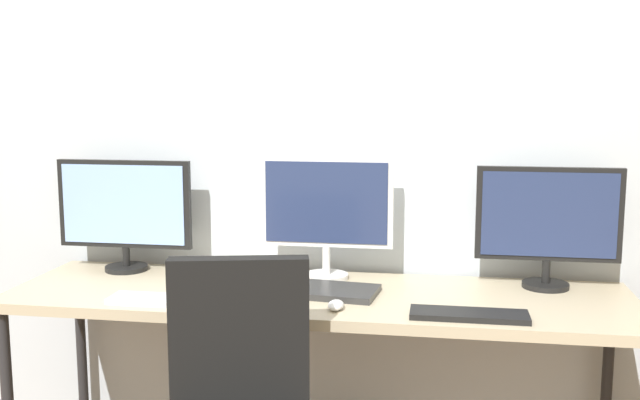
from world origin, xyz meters
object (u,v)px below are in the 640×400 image
object	(u,v)px
monitor_left	(124,210)
monitor_right	(548,221)
coffee_mug	(259,280)
desk	(318,304)
monitor_center	(326,209)
computer_mouse	(336,305)
keyboard_right	(469,315)
keyboard_left	(156,300)
laptop_closed	(334,291)

from	to	relation	value
monitor_left	monitor_right	bearing A→B (deg)	-0.00
coffee_mug	desk	bearing A→B (deg)	8.28
monitor_center	computer_mouse	world-z (taller)	monitor_center
keyboard_right	computer_mouse	world-z (taller)	computer_mouse
monitor_left	computer_mouse	xyz separation A→B (m)	(0.97, -0.42, -0.25)
monitor_right	keyboard_left	xyz separation A→B (m)	(-1.43, -0.44, -0.26)
monitor_center	coffee_mug	bearing A→B (deg)	-132.41
desk	monitor_left	size ratio (longest dim) A/B	4.08
keyboard_left	keyboard_right	distance (m)	1.12
desk	monitor_right	distance (m)	0.95
desk	monitor_center	distance (m)	0.40
keyboard_left	coffee_mug	distance (m)	0.39
coffee_mug	monitor_center	bearing A→B (deg)	47.59
keyboard_right	coffee_mug	world-z (taller)	coffee_mug
keyboard_right	keyboard_left	bearing A→B (deg)	180.00
desk	laptop_closed	size ratio (longest dim) A/B	7.43
monitor_left	keyboard_left	world-z (taller)	monitor_left
keyboard_right	monitor_right	bearing A→B (deg)	55.04
monitor_center	monitor_right	size ratio (longest dim) A/B	0.98
monitor_center	keyboard_right	distance (m)	0.77
keyboard_left	monitor_center	bearing A→B (deg)	38.30
laptop_closed	keyboard_right	bearing A→B (deg)	-16.29
desk	monitor_left	bearing A→B (deg)	166.27
keyboard_right	monitor_center	bearing A→B (deg)	141.70
desk	coffee_mug	world-z (taller)	coffee_mug
monitor_left	keyboard_left	distance (m)	0.60
desk	laptop_closed	bearing A→B (deg)	-16.57
coffee_mug	keyboard_right	bearing A→B (deg)	-14.14
computer_mouse	coffee_mug	size ratio (longest dim) A/B	0.91
desk	keyboard_right	bearing A→B (deg)	-22.33
computer_mouse	coffee_mug	world-z (taller)	coffee_mug
keyboard_left	coffee_mug	world-z (taller)	coffee_mug
desk	monitor_left	world-z (taller)	monitor_left
laptop_closed	coffee_mug	xyz separation A→B (m)	(-0.29, -0.01, 0.03)
monitor_left	keyboard_left	xyz separation A→B (m)	(0.31, -0.44, -0.25)
desk	monitor_center	world-z (taller)	monitor_center
desk	keyboard_right	xyz separation A→B (m)	(0.56, -0.23, 0.06)
monitor_right	monitor_center	bearing A→B (deg)	-180.00
desk	keyboard_left	world-z (taller)	keyboard_left
keyboard_right	computer_mouse	xyz separation A→B (m)	(-0.46, 0.02, 0.01)
keyboard_left	coffee_mug	xyz separation A→B (m)	(0.34, 0.20, 0.04)
keyboard_left	laptop_closed	bearing A→B (deg)	18.56
monitor_left	computer_mouse	distance (m)	1.09
desk	monitor_right	bearing A→B (deg)	13.73
keyboard_left	laptop_closed	distance (m)	0.66
monitor_right	laptop_closed	bearing A→B (deg)	-163.88
desk	computer_mouse	bearing A→B (deg)	-64.87
keyboard_left	laptop_closed	xyz separation A→B (m)	(0.63, 0.21, 0.00)
keyboard_left	keyboard_right	size ratio (longest dim) A/B	0.86
keyboard_left	desk	bearing A→B (deg)	22.33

